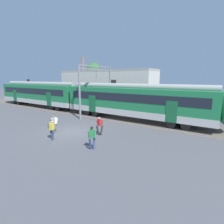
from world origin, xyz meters
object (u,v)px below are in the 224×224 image
Objects in this scene: pedestrian_white at (55,122)px; pedestrian_red at (100,124)px; pedestrian_yellow at (52,128)px; pedestrian_green at (92,136)px; commuter_train at (80,97)px.

pedestrian_white and pedestrian_red have the same top height.
pedestrian_red is (3.90, 1.72, 0.03)m from pedestrian_white.
pedestrian_yellow is 3.97m from pedestrian_green.
commuter_train reaches higher than pedestrian_white.
pedestrian_white is at bearing -59.90° from commuter_train.
pedestrian_red is at bearing 23.78° from pedestrian_white.
pedestrian_white is at bearing 168.81° from pedestrian_green.
commuter_train is 22.83× the size of pedestrian_green.
pedestrian_green is at bearing -11.19° from pedestrian_white.
pedestrian_yellow is (1.39, -1.41, 0.03)m from pedestrian_white.
pedestrian_green is (1.45, -2.77, -0.03)m from pedestrian_red.
pedestrian_red is 3.13m from pedestrian_green.
commuter_train is at bearing 137.22° from pedestrian_green.
pedestrian_yellow is 4.01m from pedestrian_red.
pedestrian_yellow and pedestrian_green have the same top height.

